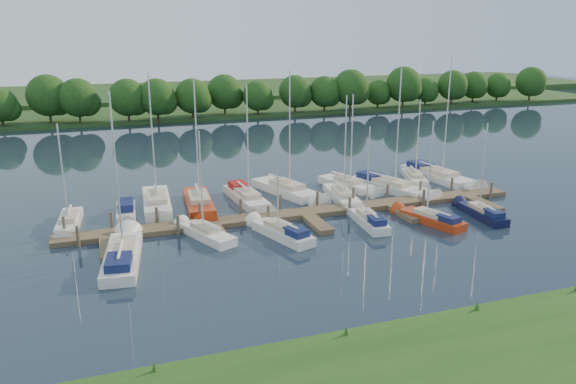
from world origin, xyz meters
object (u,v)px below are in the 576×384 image
object	(u,v)px
dock	(307,215)
sailboat_s_2	(281,233)
motorboat	(126,212)
sailboat_n_5	(288,192)
sailboat_n_0	(69,224)

from	to	relation	value
dock	sailboat_s_2	xyz separation A→B (m)	(-3.49, -3.52, 0.13)
motorboat	sailboat_n_5	distance (m)	15.06
dock	sailboat_n_5	xyz separation A→B (m)	(0.73, 6.97, 0.08)
motorboat	sailboat_n_5	xyz separation A→B (m)	(14.99, 1.45, -0.05)
sailboat_n_0	sailboat_n_5	xyz separation A→B (m)	(19.49, 2.80, 0.01)
motorboat	sailboat_s_2	world-z (taller)	sailboat_s_2
sailboat_n_5	sailboat_s_2	distance (m)	11.31
sailboat_n_0	motorboat	xyz separation A→B (m)	(4.50, 1.34, 0.06)
motorboat	sailboat_n_5	bearing A→B (deg)	-170.22
dock	motorboat	size ratio (longest dim) A/B	7.34
sailboat_n_0	sailboat_n_5	distance (m)	19.69
dock	sailboat_s_2	world-z (taller)	sailboat_s_2
motorboat	sailboat_s_2	size ratio (longest dim) A/B	0.60
dock	sailboat_s_2	distance (m)	4.96
dock	sailboat_n_0	bearing A→B (deg)	167.45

